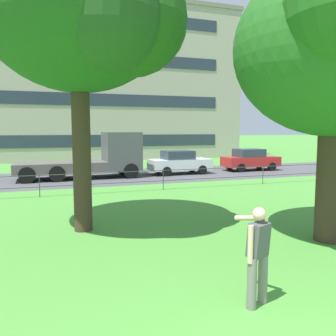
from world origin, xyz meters
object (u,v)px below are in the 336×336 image
at_px(tree_small_lawn, 89,12).
at_px(flatbed_truck_left, 98,158).
at_px(person_thrower, 257,253).
at_px(car_white_right, 179,162).
at_px(apartment_building_background, 55,85).
at_px(car_red_center, 250,159).

distance_m(tree_small_lawn, flatbed_truck_left, 12.82).
bearing_deg(flatbed_truck_left, person_thrower, -89.85).
height_order(flatbed_truck_left, car_white_right, flatbed_truck_left).
bearing_deg(person_thrower, apartment_building_background, 92.52).
bearing_deg(flatbed_truck_left, tree_small_lawn, -99.16).
height_order(tree_small_lawn, apartment_building_background, apartment_building_background).
distance_m(person_thrower, apartment_building_background, 36.67).
distance_m(car_red_center, apartment_building_background, 23.50).
xyz_separation_m(person_thrower, car_red_center, (10.78, 17.24, -0.12)).
bearing_deg(person_thrower, flatbed_truck_left, 90.15).
bearing_deg(person_thrower, car_white_right, 72.79).
xyz_separation_m(flatbed_truck_left, apartment_building_background, (-1.54, 19.01, 6.42)).
xyz_separation_m(car_white_right, car_red_center, (5.52, 0.25, 0.00)).
relative_size(tree_small_lawn, flatbed_truck_left, 1.16).
xyz_separation_m(flatbed_truck_left, car_red_center, (10.83, 0.23, -0.44)).
bearing_deg(person_thrower, tree_small_lawn, 110.10).
bearing_deg(tree_small_lawn, apartment_building_background, 89.34).
bearing_deg(tree_small_lawn, flatbed_truck_left, 80.84).
height_order(car_white_right, apartment_building_background, apartment_building_background).
bearing_deg(car_red_center, person_thrower, -122.02).
xyz_separation_m(tree_small_lawn, person_thrower, (1.94, -5.29, -5.16)).
bearing_deg(car_white_right, tree_small_lawn, -121.60).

